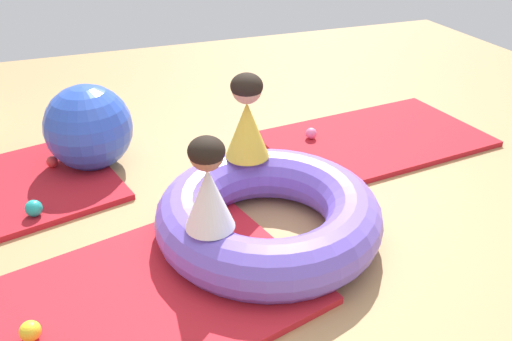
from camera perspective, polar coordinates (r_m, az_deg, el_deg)
ground_plane at (r=3.06m, az=1.38°, el=-7.05°), size 8.00×8.00×0.00m
gym_mat_far_left at (r=3.79m, az=-24.97°, el=-1.94°), size 1.50×1.35×0.04m
gym_mat_far_right at (r=4.20m, az=12.71°, el=3.32°), size 1.74×1.16×0.04m
gym_mat_front at (r=2.68m, az=-12.30°, el=-13.58°), size 1.83×1.44×0.04m
inflatable_cushion at (r=2.95m, az=1.36°, el=-4.86°), size 1.26×1.26×0.31m
child_in_yellow at (r=3.12m, az=-0.98°, el=5.75°), size 0.36×0.36×0.52m
child_in_white at (r=2.48m, az=-5.18°, el=-1.57°), size 0.31×0.31×0.48m
play_ball_blue at (r=3.05m, az=-6.05°, el=-5.73°), size 0.06×0.06×0.06m
play_ball_pink at (r=4.07m, az=5.96°, el=4.01°), size 0.09×0.09×0.09m
play_ball_orange at (r=2.77m, az=-3.56°, el=-9.61°), size 0.07×0.07×0.07m
play_ball_teal at (r=3.39m, az=-22.84°, el=-3.77°), size 0.10×0.10×0.10m
play_ball_red at (r=3.91m, az=-21.12°, el=0.89°), size 0.08×0.08×0.08m
play_ball_yellow at (r=2.59m, az=-23.17°, el=-15.63°), size 0.09×0.09×0.09m
exercise_ball_large at (r=3.81m, az=-17.60°, el=4.44°), size 0.60×0.60×0.60m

